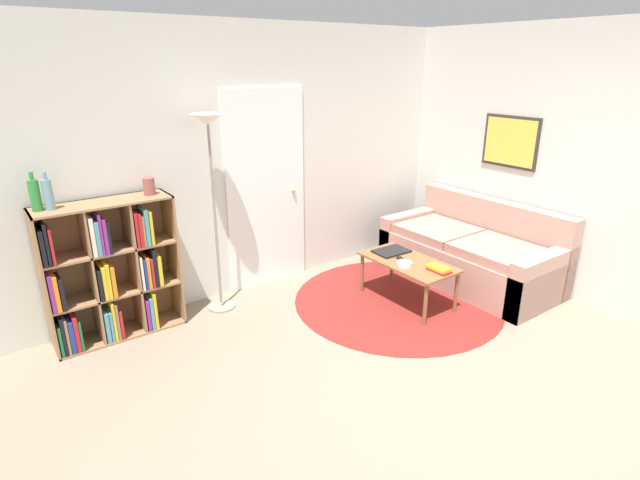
{
  "coord_description": "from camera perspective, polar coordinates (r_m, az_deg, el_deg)",
  "views": [
    {
      "loc": [
        -2.43,
        -1.68,
        2.25
      ],
      "look_at": [
        -0.16,
        1.44,
        0.85
      ],
      "focal_mm": 28.0,
      "sensor_mm": 36.0,
      "label": 1
    }
  ],
  "objects": [
    {
      "name": "bottle_middle",
      "position": [
        4.24,
        -28.65,
        4.62
      ],
      "size": [
        0.07,
        0.07,
        0.29
      ],
      "color": "#6B93A3",
      "rests_on": "bookshelf"
    },
    {
      "name": "wall_back",
      "position": [
        5.06,
        -6.7,
        8.81
      ],
      "size": [
        7.46,
        0.11,
        2.6
      ],
      "color": "silver",
      "rests_on": "ground_plane"
    },
    {
      "name": "floor_lamp",
      "position": [
        4.47,
        -12.48,
        10.02
      ],
      "size": [
        0.29,
        0.29,
        1.82
      ],
      "color": "gray",
      "rests_on": "ground_plane"
    },
    {
      "name": "ground_plane",
      "position": [
        3.72,
        16.08,
        -18.27
      ],
      "size": [
        14.0,
        14.0,
        0.0
      ],
      "primitive_type": "plane",
      "color": "gray"
    },
    {
      "name": "vase_on_shelf",
      "position": [
        4.41,
        -18.96,
        5.83
      ],
      "size": [
        0.1,
        0.1,
        0.14
      ],
      "color": "#934C47",
      "rests_on": "bookshelf"
    },
    {
      "name": "coffee_table",
      "position": [
        4.89,
        10.04,
        -2.87
      ],
      "size": [
        0.5,
        0.94,
        0.43
      ],
      "color": "brown",
      "rests_on": "ground_plane"
    },
    {
      "name": "remote",
      "position": [
        4.86,
        9.38,
        -2.25
      ],
      "size": [
        0.08,
        0.15,
        0.02
      ],
      "color": "black",
      "rests_on": "coffee_table"
    },
    {
      "name": "laptop",
      "position": [
        5.06,
        8.16,
        -1.27
      ],
      "size": [
        0.35,
        0.25,
        0.02
      ],
      "color": "black",
      "rests_on": "coffee_table"
    },
    {
      "name": "bottle_left",
      "position": [
        4.26,
        -29.8,
        4.5
      ],
      "size": [
        0.08,
        0.08,
        0.3
      ],
      "color": "#2D8438",
      "rests_on": "bookshelf"
    },
    {
      "name": "rug",
      "position": [
        5.04,
        8.83,
        -6.83
      ],
      "size": [
        2.03,
        2.03,
        0.01
      ],
      "color": "maroon",
      "rests_on": "ground_plane"
    },
    {
      "name": "bookshelf",
      "position": [
        4.52,
        -23.01,
        -3.55
      ],
      "size": [
        1.06,
        0.34,
        1.19
      ],
      "color": "#936B47",
      "rests_on": "ground_plane"
    },
    {
      "name": "book_stack_on_table",
      "position": [
        4.68,
        13.42,
        -3.23
      ],
      "size": [
        0.12,
        0.22,
        0.05
      ],
      "color": "#B21E23",
      "rests_on": "coffee_table"
    },
    {
      "name": "bowl",
      "position": [
        4.74,
        9.62,
        -2.71
      ],
      "size": [
        0.15,
        0.15,
        0.04
      ],
      "color": "silver",
      "rests_on": "coffee_table"
    },
    {
      "name": "wall_right",
      "position": [
        5.64,
        21.3,
        8.91
      ],
      "size": [
        0.08,
        5.62,
        2.6
      ],
      "color": "silver",
      "rests_on": "ground_plane"
    },
    {
      "name": "couch",
      "position": [
        5.6,
        17.06,
        -1.53
      ],
      "size": [
        0.9,
        1.84,
        0.84
      ],
      "color": "tan",
      "rests_on": "ground_plane"
    }
  ]
}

